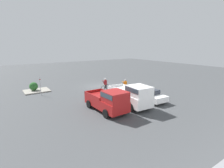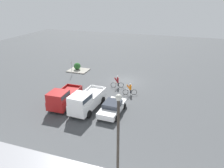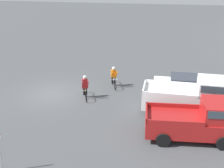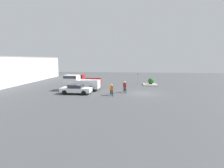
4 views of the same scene
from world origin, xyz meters
The scene contains 10 objects.
ground_plane centered at (0.00, 0.00, 0.00)m, with size 80.00×80.00×0.00m, color #424447.
sedan_0 centered at (-1.21, 9.14, 0.66)m, with size 2.13×4.28×1.30m.
pickup_truck_0 centered at (1.62, 9.57, 1.20)m, with size 2.44×5.53×2.34m.
pickup_truck_1 centered at (4.37, 9.52, 1.12)m, with size 2.32×4.94×2.19m.
cyclist_0 centered at (0.34, 2.44, 0.82)m, with size 1.67×0.63×1.68m.
cyclist_1 centered at (-1.83, 4.12, 0.77)m, with size 1.71×0.64×1.58m.
fire_lane_sign centered at (8.38, 0.25, 1.41)m, with size 0.11×0.29×2.33m.
lamppost centered at (-4.70, 18.39, 4.00)m, with size 0.36×0.36×6.82m.
curb_island centered at (8.45, -2.04, 0.07)m, with size 3.18×2.56×0.15m, color gray.
shrub centered at (8.74, -2.26, 0.70)m, with size 1.10×1.10×1.10m.
Camera 2 is at (-7.69, 28.22, 11.66)m, focal length 35.00 mm.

